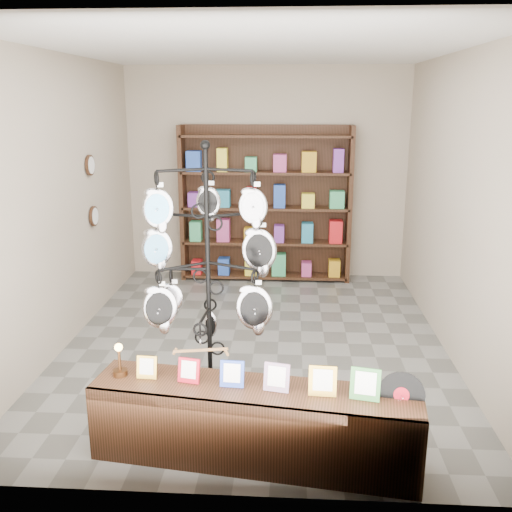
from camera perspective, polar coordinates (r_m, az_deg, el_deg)
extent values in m
plane|color=slate|center=(6.25, -0.07, -8.53)|extent=(5.00, 5.00, 0.00)
plane|color=#A99B88|center=(8.28, 1.04, 8.19)|extent=(4.00, 0.00, 4.00)
plane|color=#A99B88|center=(3.39, -2.77, -2.41)|extent=(4.00, 0.00, 4.00)
plane|color=#A99B88|center=(6.26, -18.74, 5.06)|extent=(0.00, 5.00, 5.00)
plane|color=#A99B88|center=(6.02, 19.35, 4.62)|extent=(0.00, 5.00, 5.00)
plane|color=white|center=(5.73, -0.08, 20.04)|extent=(5.00, 5.00, 0.00)
cylinder|color=black|center=(4.99, -4.49, -15.01)|extent=(0.50, 0.50, 0.03)
cylinder|color=black|center=(4.54, -4.78, -3.18)|extent=(0.04, 0.04, 2.19)
sphere|color=black|center=(4.32, -5.11, 11.00)|extent=(0.07, 0.07, 0.07)
ellipsoid|color=silver|center=(4.89, -4.55, -6.84)|extent=(0.12, 0.05, 0.23)
cube|color=tan|center=(4.40, -5.56, -9.35)|extent=(0.41, 0.09, 0.04)
cube|color=black|center=(4.26, -0.17, -16.48)|extent=(2.38, 0.79, 0.57)
cube|color=gold|center=(4.29, -10.85, -10.87)|extent=(0.15, 0.07, 0.17)
cube|color=#A90D1C|center=(4.18, -6.73, -11.30)|extent=(0.17, 0.08, 0.18)
cube|color=#263FA5|center=(4.10, -2.40, -11.69)|extent=(0.18, 0.08, 0.19)
cube|color=#E54C33|center=(4.04, 2.08, -12.03)|extent=(0.19, 0.08, 0.20)
cube|color=gold|center=(4.01, 6.68, -12.30)|extent=(0.20, 0.09, 0.21)
cube|color=#337233|center=(4.00, 10.87, -12.48)|extent=(0.21, 0.09, 0.22)
cylinder|color=black|center=(4.09, 14.33, -13.29)|extent=(0.32, 0.11, 0.31)
cylinder|color=#A90D1C|center=(4.09, 14.34, -13.31)|extent=(0.11, 0.04, 0.11)
cylinder|color=#482A14|center=(4.39, -13.42, -11.27)|extent=(0.11, 0.11, 0.04)
cylinder|color=#482A14|center=(4.35, -13.50, -10.15)|extent=(0.02, 0.02, 0.15)
sphere|color=#FFBF59|center=(4.31, -13.59, -8.87)|extent=(0.06, 0.06, 0.06)
cube|color=black|center=(8.28, 1.01, 5.39)|extent=(2.40, 0.04, 2.20)
cube|color=black|center=(8.26, -7.29, 5.25)|extent=(0.06, 0.36, 2.20)
cube|color=black|center=(8.15, 9.30, 5.04)|extent=(0.06, 0.36, 2.20)
cube|color=black|center=(8.37, 0.92, -1.90)|extent=(2.36, 0.36, 0.04)
cube|color=black|center=(8.23, 0.94, 1.43)|extent=(2.36, 0.36, 0.03)
cube|color=black|center=(8.13, 0.95, 4.85)|extent=(2.36, 0.36, 0.04)
cube|color=black|center=(8.05, 0.97, 8.35)|extent=(2.36, 0.36, 0.04)
cube|color=black|center=(8.01, 0.99, 11.91)|extent=(2.36, 0.36, 0.04)
cylinder|color=black|center=(6.95, -16.26, 8.71)|extent=(0.03, 0.24, 0.24)
cylinder|color=black|center=(7.04, -15.90, 3.86)|extent=(0.03, 0.24, 0.24)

